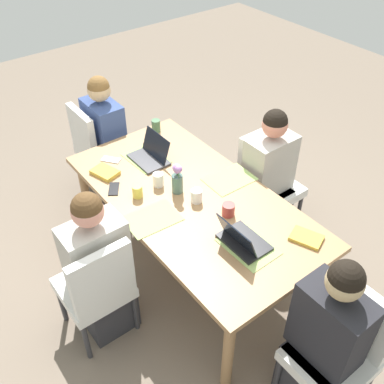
{
  "coord_description": "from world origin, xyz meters",
  "views": [
    {
      "loc": [
        1.96,
        -1.5,
        2.84
      ],
      "look_at": [
        0.0,
        0.0,
        0.79
      ],
      "focal_mm": 41.96,
      "sensor_mm": 36.0,
      "label": 1
    }
  ],
  "objects_px": {
    "chair_head_right_left_near": "(340,346)",
    "laptop_head_left_left_far": "(151,155)",
    "chair_far_right_near": "(266,177)",
    "person_far_right_near": "(267,181)",
    "chair_near_left_mid": "(97,286)",
    "flower_vase": "(177,178)",
    "laptop_head_right_left_near": "(242,240)",
    "book_red_cover": "(105,172)",
    "phone_black": "(114,189)",
    "coffee_mug_near_left": "(196,196)",
    "coffee_mug_far_left": "(156,126)",
    "person_head_left_left_far": "(107,144)",
    "coffee_mug_centre_left": "(228,210)",
    "coffee_mug_near_right": "(137,191)",
    "book_blue_cover": "(306,238)",
    "dining_table": "(192,205)",
    "person_head_right_left_near": "(324,343)",
    "person_near_left_mid": "(100,272)",
    "coffee_mug_centre_right": "(158,180)",
    "phone_silver": "(111,160)",
    "chair_head_left_left_far": "(97,146)"
  },
  "relations": [
    {
      "from": "book_red_cover",
      "to": "phone_silver",
      "type": "bearing_deg",
      "value": 120.34
    },
    {
      "from": "coffee_mug_near_right",
      "to": "book_blue_cover",
      "type": "distance_m",
      "value": 1.21
    },
    {
      "from": "book_red_cover",
      "to": "chair_head_left_left_far",
      "type": "bearing_deg",
      "value": 142.77
    },
    {
      "from": "chair_far_right_near",
      "to": "person_near_left_mid",
      "type": "bearing_deg",
      "value": -86.63
    },
    {
      "from": "person_head_right_left_near",
      "to": "chair_far_right_near",
      "type": "xyz_separation_m",
      "value": [
        -1.35,
        0.86,
        -0.03
      ]
    },
    {
      "from": "laptop_head_right_left_near",
      "to": "phone_black",
      "type": "bearing_deg",
      "value": -159.42
    },
    {
      "from": "person_head_left_left_far",
      "to": "coffee_mug_centre_left",
      "type": "relative_size",
      "value": 13.42
    },
    {
      "from": "chair_head_right_left_near",
      "to": "chair_near_left_mid",
      "type": "relative_size",
      "value": 1.0
    },
    {
      "from": "coffee_mug_centre_right",
      "to": "book_red_cover",
      "type": "bearing_deg",
      "value": -145.88
    },
    {
      "from": "chair_far_right_near",
      "to": "coffee_mug_near_left",
      "type": "distance_m",
      "value": 0.9
    },
    {
      "from": "phone_black",
      "to": "dining_table",
      "type": "bearing_deg",
      "value": -101.6
    },
    {
      "from": "coffee_mug_far_left",
      "to": "book_blue_cover",
      "type": "distance_m",
      "value": 1.69
    },
    {
      "from": "chair_near_left_mid",
      "to": "person_near_left_mid",
      "type": "distance_m",
      "value": 0.1
    },
    {
      "from": "coffee_mug_centre_right",
      "to": "book_red_cover",
      "type": "distance_m",
      "value": 0.44
    },
    {
      "from": "coffee_mug_centre_left",
      "to": "book_red_cover",
      "type": "relative_size",
      "value": 0.45
    },
    {
      "from": "chair_near_left_mid",
      "to": "flower_vase",
      "type": "height_order",
      "value": "flower_vase"
    },
    {
      "from": "coffee_mug_near_right",
      "to": "coffee_mug_centre_left",
      "type": "height_order",
      "value": "coffee_mug_near_right"
    },
    {
      "from": "flower_vase",
      "to": "laptop_head_right_left_near",
      "type": "xyz_separation_m",
      "value": [
        0.68,
        0.01,
        -0.08
      ]
    },
    {
      "from": "chair_far_right_near",
      "to": "book_red_cover",
      "type": "bearing_deg",
      "value": -115.25
    },
    {
      "from": "chair_far_right_near",
      "to": "chair_head_right_left_near",
      "type": "bearing_deg",
      "value": -29.15
    },
    {
      "from": "person_head_right_left_near",
      "to": "chair_near_left_mid",
      "type": "bearing_deg",
      "value": -144.58
    },
    {
      "from": "flower_vase",
      "to": "phone_black",
      "type": "distance_m",
      "value": 0.49
    },
    {
      "from": "flower_vase",
      "to": "book_red_cover",
      "type": "height_order",
      "value": "flower_vase"
    },
    {
      "from": "person_head_right_left_near",
      "to": "chair_far_right_near",
      "type": "bearing_deg",
      "value": 147.46
    },
    {
      "from": "person_near_left_mid",
      "to": "coffee_mug_near_left",
      "type": "height_order",
      "value": "person_near_left_mid"
    },
    {
      "from": "laptop_head_left_left_far",
      "to": "coffee_mug_centre_right",
      "type": "distance_m",
      "value": 0.34
    },
    {
      "from": "person_far_right_near",
      "to": "coffee_mug_centre_right",
      "type": "distance_m",
      "value": 0.97
    },
    {
      "from": "dining_table",
      "to": "chair_far_right_near",
      "type": "bearing_deg",
      "value": 94.23
    },
    {
      "from": "dining_table",
      "to": "person_near_left_mid",
      "type": "height_order",
      "value": "person_near_left_mid"
    },
    {
      "from": "person_head_right_left_near",
      "to": "phone_black",
      "type": "xyz_separation_m",
      "value": [
        -1.71,
        -0.38,
        0.22
      ]
    },
    {
      "from": "flower_vase",
      "to": "laptop_head_left_left_far",
      "type": "height_order",
      "value": "flower_vase"
    },
    {
      "from": "chair_head_right_left_near",
      "to": "person_near_left_mid",
      "type": "bearing_deg",
      "value": -147.01
    },
    {
      "from": "chair_head_left_left_far",
      "to": "phone_black",
      "type": "height_order",
      "value": "chair_head_left_left_far"
    },
    {
      "from": "chair_head_right_left_near",
      "to": "laptop_head_left_left_far",
      "type": "bearing_deg",
      "value": -179.08
    },
    {
      "from": "chair_near_left_mid",
      "to": "person_head_left_left_far",
      "type": "relative_size",
      "value": 0.75
    },
    {
      "from": "laptop_head_right_left_near",
      "to": "phone_silver",
      "type": "xyz_separation_m",
      "value": [
        -1.33,
        -0.2,
        -0.04
      ]
    },
    {
      "from": "person_near_left_mid",
      "to": "coffee_mug_far_left",
      "type": "distance_m",
      "value": 1.47
    },
    {
      "from": "book_red_cover",
      "to": "dining_table",
      "type": "bearing_deg",
      "value": 13.73
    },
    {
      "from": "chair_head_left_left_far",
      "to": "coffee_mug_centre_right",
      "type": "relative_size",
      "value": 8.46
    },
    {
      "from": "person_near_left_mid",
      "to": "phone_black",
      "type": "distance_m",
      "value": 0.64
    },
    {
      "from": "laptop_head_left_left_far",
      "to": "book_red_cover",
      "type": "distance_m",
      "value": 0.39
    },
    {
      "from": "coffee_mug_centre_right",
      "to": "person_head_left_left_far",
      "type": "bearing_deg",
      "value": 174.14
    },
    {
      "from": "coffee_mug_centre_left",
      "to": "phone_silver",
      "type": "height_order",
      "value": "coffee_mug_centre_left"
    },
    {
      "from": "person_head_left_left_far",
      "to": "chair_far_right_near",
      "type": "relative_size",
      "value": 1.33
    },
    {
      "from": "dining_table",
      "to": "person_head_right_left_near",
      "type": "distance_m",
      "value": 1.29
    },
    {
      "from": "book_red_cover",
      "to": "phone_black",
      "type": "distance_m",
      "value": 0.21
    },
    {
      "from": "coffee_mug_near_left",
      "to": "coffee_mug_far_left",
      "type": "height_order",
      "value": "coffee_mug_far_left"
    },
    {
      "from": "chair_head_left_left_far",
      "to": "book_blue_cover",
      "type": "distance_m",
      "value": 2.2
    },
    {
      "from": "chair_far_right_near",
      "to": "person_far_right_near",
      "type": "xyz_separation_m",
      "value": [
        0.07,
        -0.06,
        0.03
      ]
    },
    {
      "from": "coffee_mug_far_left",
      "to": "book_red_cover",
      "type": "relative_size",
      "value": 0.55
    }
  ]
}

